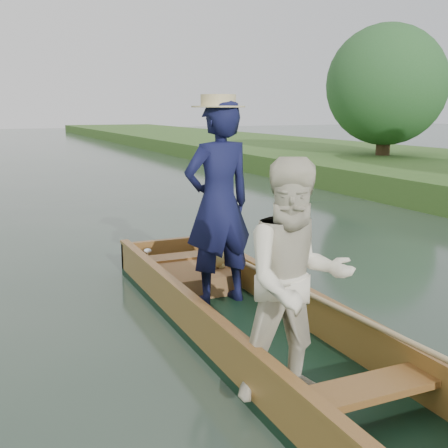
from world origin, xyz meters
name	(u,v)px	position (x,y,z in m)	size (l,w,h in m)	color
ground	(251,340)	(0.00, 0.00, 0.00)	(120.00, 120.00, 0.00)	#283D30
trees_far	(70,85)	(-0.19, 7.93, 2.52)	(23.12, 13.57, 4.63)	#47331E
punt	(246,267)	(-0.07, -0.01, 0.69)	(1.27, 5.00, 2.15)	black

